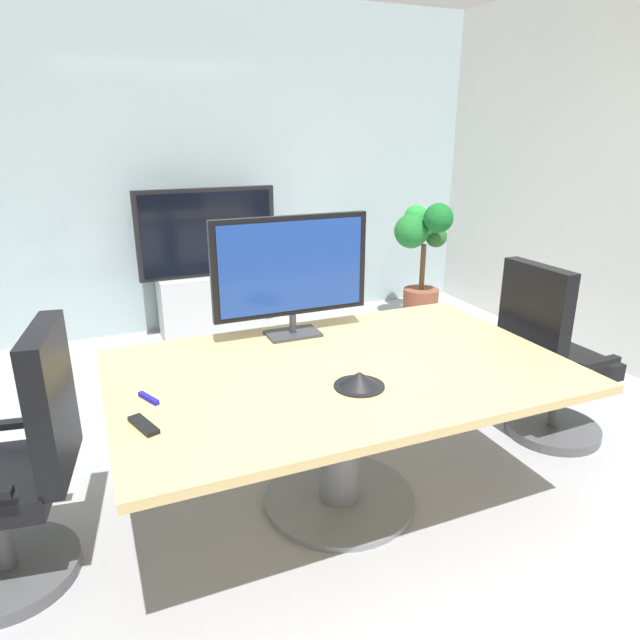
{
  "coord_description": "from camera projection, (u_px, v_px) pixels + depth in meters",
  "views": [
    {
      "loc": [
        -1.13,
        -2.1,
        1.8
      ],
      "look_at": [
        -0.1,
        0.33,
        0.89
      ],
      "focal_mm": 31.63,
      "sensor_mm": 36.0,
      "label": 1
    }
  ],
  "objects": [
    {
      "name": "wall_back_glass_partition",
      "position": [
        210.0,
        169.0,
        5.06
      ],
      "size": [
        5.29,
        0.1,
        2.88
      ],
      "primitive_type": "cube",
      "color": "#9EB2B7",
      "rests_on": "ground"
    },
    {
      "name": "office_chair_right",
      "position": [
        549.0,
        368.0,
        3.3
      ],
      "size": [
        0.6,
        0.58,
        1.09
      ],
      "rotation": [
        0.0,
        0.0,
        1.6
      ],
      "color": "#4C4C51",
      "rests_on": "ground"
    },
    {
      "name": "office_chair_left",
      "position": [
        18.0,
        481.0,
        2.25
      ],
      "size": [
        0.63,
        0.61,
        1.09
      ],
      "rotation": [
        0.0,
        0.0,
        -1.73
      ],
      "color": "#4C4C51",
      "rests_on": "ground"
    },
    {
      "name": "remote_control",
      "position": [
        144.0,
        425.0,
        2.09
      ],
      "size": [
        0.1,
        0.18,
        0.02
      ],
      "primitive_type": "cube",
      "rotation": [
        0.0,
        0.0,
        0.33
      ],
      "color": "black",
      "rests_on": "conference_table"
    },
    {
      "name": "wall_display_unit",
      "position": [
        210.0,
        287.0,
        5.02
      ],
      "size": [
        1.2,
        0.36,
        1.31
      ],
      "color": "#B7BABC",
      "rests_on": "ground"
    },
    {
      "name": "conference_phone",
      "position": [
        359.0,
        380.0,
        2.41
      ],
      "size": [
        0.22,
        0.22,
        0.07
      ],
      "color": "black",
      "rests_on": "conference_table"
    },
    {
      "name": "ground_plane",
      "position": [
        364.0,
        504.0,
        2.83
      ],
      "size": [
        7.2,
        7.2,
        0.0
      ],
      "primitive_type": "plane",
      "color": "#99999E"
    },
    {
      "name": "whiteboard_marker",
      "position": [
        149.0,
        398.0,
        2.29
      ],
      "size": [
        0.07,
        0.13,
        0.02
      ],
      "primitive_type": "cube",
      "rotation": [
        0.0,
        0.0,
        -1.15
      ],
      "color": "#1919A5",
      "rests_on": "conference_table"
    },
    {
      "name": "potted_plant",
      "position": [
        422.0,
        252.0,
        5.32
      ],
      "size": [
        0.57,
        0.63,
        1.15
      ],
      "color": "brown",
      "rests_on": "ground"
    },
    {
      "name": "tv_monitor",
      "position": [
        291.0,
        269.0,
        2.91
      ],
      "size": [
        0.84,
        0.18,
        0.64
      ],
      "color": "#333338",
      "rests_on": "conference_table"
    },
    {
      "name": "conference_table",
      "position": [
        341.0,
        398.0,
        2.67
      ],
      "size": [
        2.08,
        1.32,
        0.74
      ],
      "color": "tan",
      "rests_on": "ground"
    }
  ]
}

